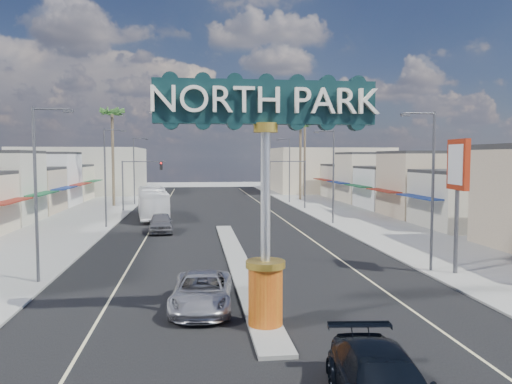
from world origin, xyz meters
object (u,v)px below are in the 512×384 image
object	(u,v)px
bank_pylon_sign	(458,172)
streetlight_r_near	(430,183)
traffic_signal_left	(138,175)
car_parked_left	(161,223)
gateway_sign	(266,173)
palm_left_far	(112,118)
palm_right_far	(305,119)
city_bus	(153,203)
streetlight_l_near	(39,185)
palm_right_mid	(301,129)
streetlight_l_far	(135,167)
suv_left	(202,292)
streetlight_r_mid	(332,172)
streetlight_l_mid	(107,173)
traffic_signal_right	(291,175)
streetlight_r_far	(288,167)

from	to	relation	value
bank_pylon_sign	streetlight_r_near	bearing A→B (deg)	148.36
traffic_signal_left	car_parked_left	distance (m)	17.87
gateway_sign	palm_left_far	xyz separation A→B (m)	(-13.00, 48.02, 5.57)
palm_right_far	city_bus	size ratio (longest dim) A/B	1.20
gateway_sign	bank_pylon_sign	world-z (taller)	gateway_sign
palm_left_far	car_parked_left	xyz separation A→B (m)	(7.50, -23.15, -10.66)
traffic_signal_left	palm_right_far	size ratio (longest dim) A/B	0.43
streetlight_l_near	palm_left_far	distance (m)	40.59
palm_left_far	palm_right_mid	world-z (taller)	palm_left_far
streetlight_l_far	palm_left_far	distance (m)	7.21
car_parked_left	city_bus	bearing A→B (deg)	94.97
streetlight_l_far	car_parked_left	bearing A→B (deg)	-78.90
streetlight_l_near	streetlight_r_near	distance (m)	20.87
gateway_sign	suv_left	bearing A→B (deg)	130.47
suv_left	streetlight_r_mid	bearing A→B (deg)	67.47
car_parked_left	streetlight_l_mid	bearing A→B (deg)	144.01
traffic_signal_right	streetlight_r_mid	world-z (taller)	streetlight_r_mid
traffic_signal_right	city_bus	world-z (taller)	traffic_signal_right
traffic_signal_right	streetlight_l_near	size ratio (longest dim) A/B	0.67
streetlight_r_near	palm_left_far	xyz separation A→B (m)	(-23.43, 40.00, 6.43)
streetlight_r_far	suv_left	xyz separation A→B (m)	(-12.78, -47.26, -4.31)
traffic_signal_left	bank_pylon_sign	size ratio (longest dim) A/B	0.82
palm_right_mid	suv_left	bearing A→B (deg)	-106.67
gateway_sign	streetlight_l_mid	distance (m)	29.91
streetlight_r_near	streetlight_r_far	distance (m)	42.00
traffic_signal_left	palm_left_far	size ratio (longest dim) A/B	0.46
palm_left_far	palm_right_mid	bearing A→B (deg)	12.99
palm_right_mid	palm_right_far	world-z (taller)	palm_right_far
streetlight_r_mid	streetlight_r_far	size ratio (longest dim) A/B	1.00
streetlight_r_near	suv_left	bearing A→B (deg)	-157.62
traffic_signal_left	streetlight_r_far	world-z (taller)	streetlight_r_far
gateway_sign	traffic_signal_left	distance (m)	43.04
palm_right_mid	suv_left	xyz separation A→B (m)	(-15.35, -51.26, -9.85)
gateway_sign	streetlight_r_far	size ratio (longest dim) A/B	1.02
traffic_signal_right	bank_pylon_sign	distance (m)	34.97
palm_left_far	streetlight_r_far	bearing A→B (deg)	4.88
palm_left_far	traffic_signal_left	bearing A→B (deg)	-57.57
bank_pylon_sign	palm_right_far	bearing A→B (deg)	91.89
streetlight_l_mid	streetlight_l_far	distance (m)	22.00
streetlight_l_near	car_parked_left	xyz separation A→B (m)	(4.93, 16.85, -4.23)
streetlight_l_mid	palm_right_mid	size ratio (longest dim) A/B	0.74
streetlight_r_near	palm_right_far	size ratio (longest dim) A/B	0.64
streetlight_l_far	streetlight_r_far	xyz separation A→B (m)	(20.87, 0.00, 0.00)
streetlight_l_mid	city_bus	world-z (taller)	streetlight_l_mid
streetlight_l_near	streetlight_r_near	xyz separation A→B (m)	(20.87, 0.00, 0.00)
streetlight_l_far	streetlight_r_far	bearing A→B (deg)	0.00
traffic_signal_left	streetlight_l_far	bearing A→B (deg)	98.86
traffic_signal_right	streetlight_l_far	bearing A→B (deg)	157.80
palm_right_far	traffic_signal_right	bearing A→B (deg)	-107.90
traffic_signal_left	city_bus	xyz separation A→B (m)	(2.18, -7.00, -2.63)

